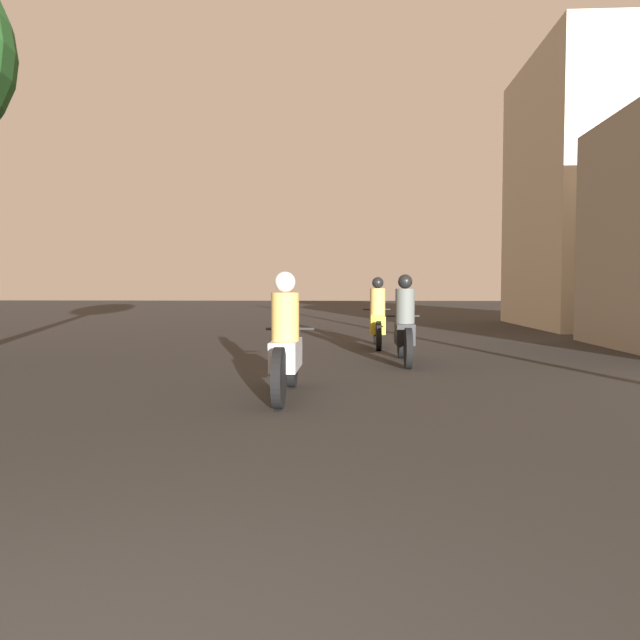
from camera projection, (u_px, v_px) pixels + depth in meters
motorcycle_silver at (286, 347)px, 7.23m from camera, size 0.60×2.08×1.46m
motorcycle_black at (405, 327)px, 10.48m from camera, size 0.60×2.12×1.50m
motorcycle_yellow at (377, 319)px, 13.26m from camera, size 0.60×2.03×1.50m
building_right_far at (617, 193)px, 20.09m from camera, size 5.70×6.95×8.67m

